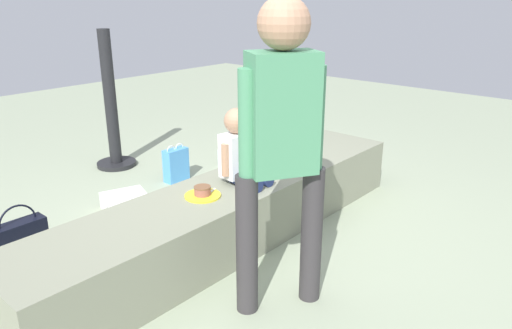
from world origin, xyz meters
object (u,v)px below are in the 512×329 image
Objects in this scene: cake_plate at (202,193)px; gift_bag at (176,165)px; water_bottle_near_gift at (221,157)px; party_cup_red at (163,212)px; cake_box_white at (126,204)px; handbag_brown_canvas at (249,153)px; adult_standing at (282,134)px; handbag_black_leather at (21,239)px; child_seated at (239,150)px; water_bottle_far_side at (102,238)px.

cake_plate is 0.68× the size of gift_bag.
party_cup_red is (-1.08, -0.50, -0.04)m from water_bottle_near_gift.
cake_plate reaches higher than water_bottle_near_gift.
cake_box_white is (0.04, 0.90, -0.35)m from cake_plate.
water_bottle_near_gift is at bearing 136.04° from handbag_brown_canvas.
adult_standing reaches higher than handbag_black_leather.
party_cup_red is at bearing -74.64° from cake_box_white.
water_bottle_near_gift is (0.51, -0.03, -0.05)m from gift_bag.
child_seated reaches higher than handbag_brown_canvas.
handbag_black_leather is (-0.91, 0.23, 0.07)m from party_cup_red.
adult_standing is 4.69× the size of gift_bag.
child_seated reaches higher than water_bottle_far_side.
party_cup_red is 0.94m from handbag_black_leather.
water_bottle_near_gift is 1.79× the size of party_cup_red.
adult_standing reaches higher than cake_box_white.
handbag_black_leather is (-1.48, -0.30, -0.02)m from gift_bag.
water_bottle_near_gift is 1.19m from cake_box_white.
cake_box_white is (0.45, 0.41, -0.04)m from water_bottle_far_side.
handbag_brown_canvas reaches higher than water_bottle_far_side.
party_cup_red is at bearing 9.18° from water_bottle_far_side.
party_cup_red is 0.33m from cake_box_white.
adult_standing is at bearing -97.70° from cake_plate.
party_cup_red is at bearing 79.96° from adult_standing.
cake_box_white is at bearing 179.66° from handbag_brown_canvas.
child_seated reaches higher than cake_box_white.
cake_plate is (-0.33, 0.00, -0.19)m from child_seated.
water_bottle_far_side is 0.61m from cake_box_white.
child_seated is 0.85m from adult_standing.
adult_standing reaches higher than cake_plate.
child_seated is at bearing -0.42° from cake_plate.
handbag_black_leather reaches higher than gift_bag.
cake_plate is 1.66m from water_bottle_near_gift.
child_seated is at bearing -36.29° from handbag_black_leather.
cake_plate is 1.16m from handbag_black_leather.
cake_plate is 1.00× the size of water_bottle_far_side.
cake_box_white is (-0.66, -0.21, -0.08)m from gift_bag.
party_cup_red is at bearing 77.29° from cake_plate.
water_bottle_far_side is (-1.11, -0.62, -0.04)m from gift_bag.
handbag_black_leather is at bearing 139.22° from water_bottle_far_side.
water_bottle_far_side is (-0.74, 0.49, -0.50)m from child_seated.
party_cup_red is (0.54, 0.09, -0.04)m from water_bottle_far_side.
cake_plate is at bearing -92.68° from cake_box_white.
handbag_brown_canvas is (1.28, 0.31, 0.06)m from party_cup_red.
water_bottle_far_side reaches higher than water_bottle_near_gift.
handbag_black_leather is (-1.99, -0.27, 0.03)m from water_bottle_near_gift.
adult_standing reaches higher than handbag_brown_canvas.
gift_bag is at bearing 28.99° from water_bottle_far_side.
child_seated reaches higher than handbag_black_leather.
handbag_brown_canvas is at bearing 39.68° from child_seated.
water_bottle_near_gift is at bearing 53.30° from adult_standing.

